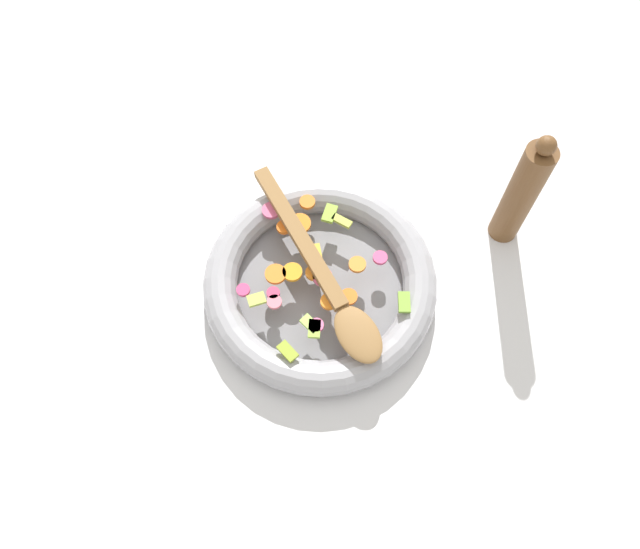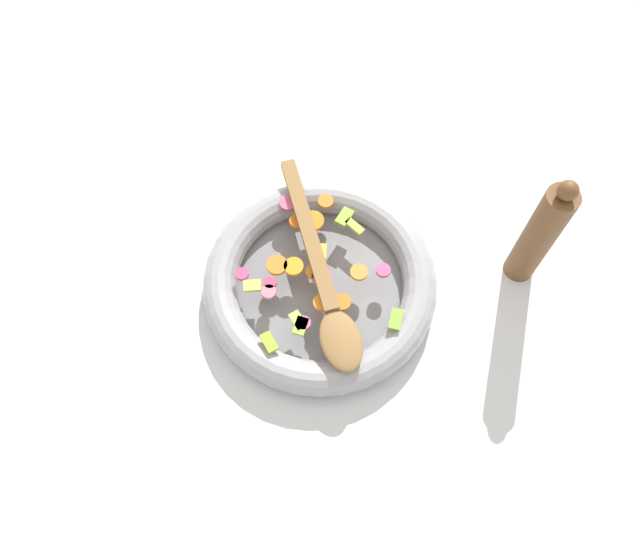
{
  "view_description": "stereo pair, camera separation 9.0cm",
  "coord_description": "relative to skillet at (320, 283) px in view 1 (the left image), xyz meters",
  "views": [
    {
      "loc": [
        0.22,
        0.32,
        0.86
      ],
      "look_at": [
        0.0,
        0.0,
        0.05
      ],
      "focal_mm": 35.0,
      "sensor_mm": 36.0,
      "label": 1
    },
    {
      "loc": [
        0.15,
        0.37,
        0.86
      ],
      "look_at": [
        0.0,
        0.0,
        0.05
      ],
      "focal_mm": 35.0,
      "sensor_mm": 36.0,
      "label": 2
    }
  ],
  "objects": [
    {
      "name": "ground_plane",
      "position": [
        0.0,
        0.0,
        -0.02
      ],
      "size": [
        4.0,
        4.0,
        0.0
      ],
      "primitive_type": "plane",
      "color": "silver"
    },
    {
      "name": "skillet",
      "position": [
        0.0,
        0.0,
        0.0
      ],
      "size": [
        0.35,
        0.35,
        0.05
      ],
      "color": "slate",
      "rests_on": "ground_plane"
    },
    {
      "name": "chopped_vegetables",
      "position": [
        0.01,
        -0.01,
        0.03
      ],
      "size": [
        0.21,
        0.28,
        0.01
      ],
      "color": "orange",
      "rests_on": "skillet"
    },
    {
      "name": "wooden_spoon",
      "position": [
        0.0,
        0.02,
        0.04
      ],
      "size": [
        0.08,
        0.35,
        0.01
      ],
      "color": "olive",
      "rests_on": "chopped_vegetables"
    },
    {
      "name": "pepper_mill",
      "position": [
        -0.3,
        0.08,
        0.08
      ],
      "size": [
        0.04,
        0.04,
        0.23
      ],
      "color": "brown",
      "rests_on": "ground_plane"
    }
  ]
}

